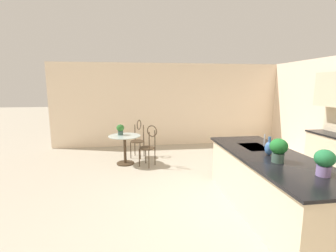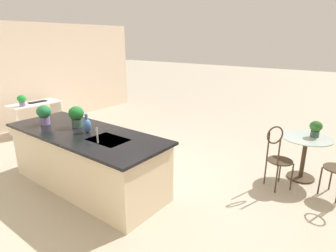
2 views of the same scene
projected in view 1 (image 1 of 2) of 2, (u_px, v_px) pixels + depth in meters
ground_plane at (211, 205)px, 3.98m from camera, size 40.00×40.00×0.00m
wall_left_window at (172, 105)px, 7.92m from camera, size 0.12×7.80×2.70m
kitchen_island at (270, 184)px, 3.73m from camera, size 2.80×1.06×0.92m
bistro_table at (125, 147)px, 6.03m from camera, size 0.80×0.80×0.74m
chair_near_window at (149, 144)px, 5.83m from camera, size 0.53×0.53×1.04m
chair_by_island at (138, 137)px, 6.61m from camera, size 0.52×0.50×1.04m
sink_faucet at (264, 140)px, 4.19m from camera, size 0.02×0.02×0.22m
potted_plant_on_table at (120, 129)px, 6.03m from camera, size 0.19×0.19×0.27m
potted_plant_counter_near at (279, 149)px, 3.31m from camera, size 0.24×0.24×0.34m
potted_plant_counter_far at (325, 161)px, 2.81m from camera, size 0.23×0.23×0.32m
vase_on_counter at (269, 148)px, 3.68m from camera, size 0.13×0.13×0.29m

